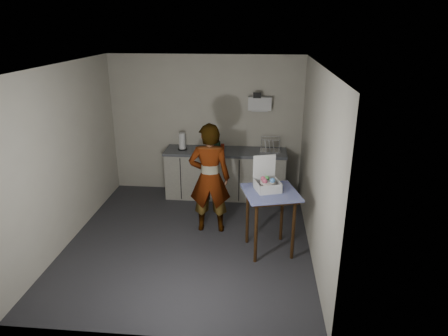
# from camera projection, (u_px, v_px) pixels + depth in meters

# --- Properties ---
(ground) EXTENTS (4.00, 4.00, 0.00)m
(ground) POSITION_uv_depth(u_px,v_px,m) (190.00, 240.00, 6.10)
(ground) COLOR #28272C
(ground) RESTS_ON ground
(wall_back) EXTENTS (3.60, 0.02, 2.60)m
(wall_back) POSITION_uv_depth(u_px,v_px,m) (206.00, 125.00, 7.51)
(wall_back) COLOR beige
(wall_back) RESTS_ON ground
(wall_right) EXTENTS (0.02, 4.00, 2.60)m
(wall_right) POSITION_uv_depth(u_px,v_px,m) (315.00, 164.00, 5.50)
(wall_right) COLOR beige
(wall_right) RESTS_ON ground
(wall_left) EXTENTS (0.02, 4.00, 2.60)m
(wall_left) POSITION_uv_depth(u_px,v_px,m) (66.00, 156.00, 5.81)
(wall_left) COLOR beige
(wall_left) RESTS_ON ground
(ceiling) EXTENTS (3.60, 4.00, 0.01)m
(ceiling) POSITION_uv_depth(u_px,v_px,m) (184.00, 66.00, 5.20)
(ceiling) COLOR silver
(ceiling) RESTS_ON wall_back
(kitchen_counter) EXTENTS (2.24, 0.62, 0.91)m
(kitchen_counter) POSITION_uv_depth(u_px,v_px,m) (226.00, 175.00, 7.51)
(kitchen_counter) COLOR black
(kitchen_counter) RESTS_ON ground
(wall_shelf) EXTENTS (0.42, 0.18, 0.37)m
(wall_shelf) POSITION_uv_depth(u_px,v_px,m) (260.00, 104.00, 7.21)
(wall_shelf) COLOR white
(wall_shelf) RESTS_ON ground
(side_table) EXTENTS (0.88, 0.88, 0.93)m
(side_table) POSITION_uv_depth(u_px,v_px,m) (271.00, 199.00, 5.56)
(side_table) COLOR #341C0C
(side_table) RESTS_ON ground
(standing_man) EXTENTS (0.66, 0.45, 1.75)m
(standing_man) POSITION_uv_depth(u_px,v_px,m) (210.00, 178.00, 6.13)
(standing_man) COLOR #B2A593
(standing_man) RESTS_ON ground
(soap_bottle) EXTENTS (0.13, 0.13, 0.27)m
(soap_bottle) POSITION_uv_depth(u_px,v_px,m) (218.00, 145.00, 7.23)
(soap_bottle) COLOR black
(soap_bottle) RESTS_ON kitchen_counter
(soda_can) EXTENTS (0.07, 0.07, 0.12)m
(soda_can) POSITION_uv_depth(u_px,v_px,m) (222.00, 147.00, 7.32)
(soda_can) COLOR #B92D12
(soda_can) RESTS_ON kitchen_counter
(dark_bottle) EXTENTS (0.07, 0.07, 0.24)m
(dark_bottle) POSITION_uv_depth(u_px,v_px,m) (216.00, 143.00, 7.35)
(dark_bottle) COLOR black
(dark_bottle) RESTS_ON kitchen_counter
(paper_towel) EXTENTS (0.17, 0.17, 0.31)m
(paper_towel) POSITION_uv_depth(u_px,v_px,m) (182.00, 142.00, 7.35)
(paper_towel) COLOR black
(paper_towel) RESTS_ON kitchen_counter
(dish_rack) EXTENTS (0.36, 0.27, 0.25)m
(dish_rack) POSITION_uv_depth(u_px,v_px,m) (270.00, 148.00, 7.29)
(dish_rack) COLOR white
(dish_rack) RESTS_ON kitchen_counter
(bakery_box) EXTENTS (0.42, 0.42, 0.46)m
(bakery_box) POSITION_uv_depth(u_px,v_px,m) (267.00, 183.00, 5.55)
(bakery_box) COLOR white
(bakery_box) RESTS_ON side_table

